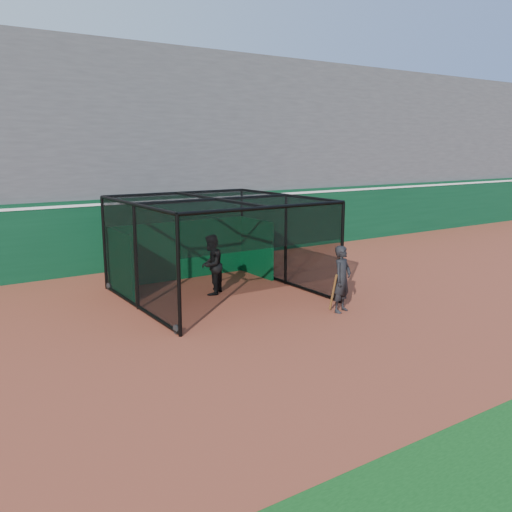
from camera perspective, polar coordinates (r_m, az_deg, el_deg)
ground at (r=12.82m, az=2.85°, el=-7.91°), size 120.00×120.00×0.00m
outfield_wall at (r=19.81m, az=-11.90°, el=2.59°), size 50.00×0.50×2.50m
grandstand at (r=23.14m, az=-15.80°, el=11.56°), size 50.00×7.85×8.95m
batting_cage at (r=15.52m, az=-4.12°, el=0.82°), size 4.97×5.19×2.80m
batter at (r=15.78m, az=-4.73°, el=-0.92°), size 1.08×1.07×1.76m
on_deck_player at (r=14.22m, az=9.04°, el=-2.42°), size 0.74×0.61×1.75m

